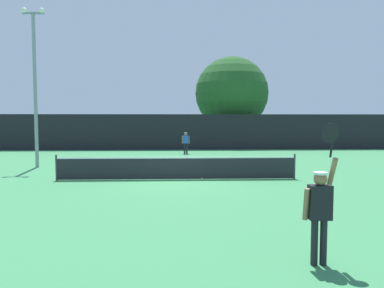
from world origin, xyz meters
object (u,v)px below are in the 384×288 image
at_px(player_receiving, 186,141).
at_px(tennis_ball, 202,179).
at_px(player_serving, 320,204).
at_px(parked_car_near, 148,137).
at_px(light_pole, 35,78).
at_px(large_tree, 232,93).

xyz_separation_m(player_receiving, tennis_ball, (0.42, -11.66, -0.93)).
xyz_separation_m(player_serving, parked_car_near, (-5.50, 30.63, -0.30)).
bearing_deg(tennis_ball, player_receiving, 92.05).
xyz_separation_m(tennis_ball, light_pole, (-8.51, 4.42, 4.70)).
distance_m(player_receiving, large_tree, 10.27).
bearing_deg(large_tree, parked_car_near, 167.97).
bearing_deg(player_serving, light_pole, 126.52).
bearing_deg(tennis_ball, light_pole, 152.53).
relative_size(tennis_ball, large_tree, 0.01).
height_order(player_serving, tennis_ball, player_serving).
bearing_deg(player_serving, player_receiving, 95.15).
height_order(player_receiving, light_pole, light_pole).
bearing_deg(parked_car_near, light_pole, -101.24).
relative_size(player_serving, parked_car_near, 0.57).
xyz_separation_m(light_pole, large_tree, (12.70, 15.43, 0.34)).
bearing_deg(light_pole, tennis_ball, -27.47).
distance_m(player_serving, tennis_ball, 9.19).
relative_size(player_receiving, parked_car_near, 0.37).
bearing_deg(light_pole, player_serving, -53.48).
distance_m(tennis_ball, light_pole, 10.67).
bearing_deg(parked_car_near, large_tree, -8.76).
bearing_deg(parked_car_near, player_receiving, -66.65).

